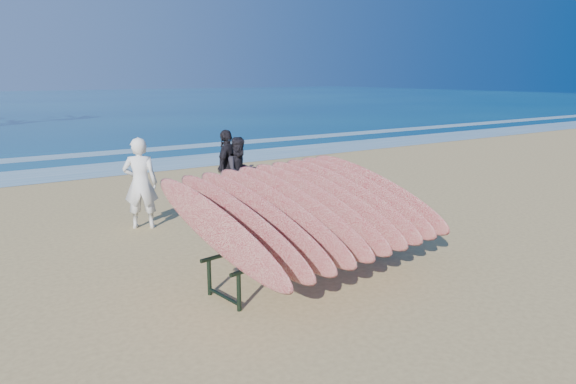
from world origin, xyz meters
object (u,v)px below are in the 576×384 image
(surfboard_rack, at_px, (307,209))
(person_dark_a, at_px, (240,172))
(person_dark_b, at_px, (227,166))
(person_white, at_px, (141,183))

(surfboard_rack, distance_m, person_dark_a, 4.22)
(person_dark_a, bearing_deg, person_dark_b, 93.93)
(person_dark_b, bearing_deg, person_dark_a, 54.64)
(person_dark_b, bearing_deg, person_white, -20.04)
(person_dark_b, bearing_deg, surfboard_rack, 34.91)
(person_white, height_order, person_dark_a, person_white)
(surfboard_rack, relative_size, person_dark_b, 2.16)
(surfboard_rack, xyz_separation_m, person_dark_b, (1.01, 4.58, -0.15))
(person_white, bearing_deg, surfboard_rack, 134.83)
(person_white, relative_size, person_dark_a, 1.12)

